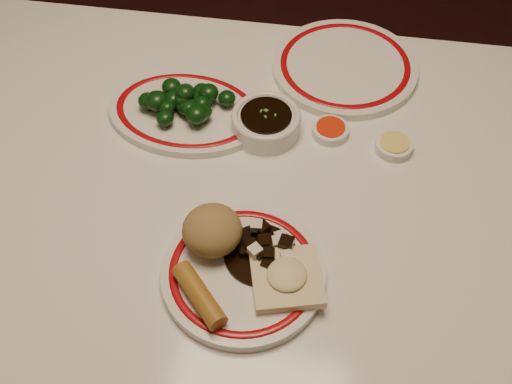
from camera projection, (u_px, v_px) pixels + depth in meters
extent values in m
plane|color=black|center=(246.00, 379.00, 1.62)|extent=(7.00, 7.00, 0.00)
cube|color=white|center=(240.00, 204.00, 1.05)|extent=(1.20, 0.90, 0.04)
cylinder|color=black|center=(60.00, 147.00, 1.63)|extent=(0.06, 0.06, 0.71)
cylinder|color=black|center=(494.00, 198.00, 1.53)|extent=(0.06, 0.06, 0.71)
cylinder|color=silver|center=(243.00, 274.00, 0.93)|extent=(0.31, 0.31, 0.02)
torus|color=#96070D|center=(243.00, 270.00, 0.92)|extent=(0.27, 0.27, 0.00)
ellipsoid|color=#997948|center=(212.00, 230.00, 0.93)|extent=(0.09, 0.09, 0.06)
cylinder|color=#A16E27|center=(199.00, 295.00, 0.88)|extent=(0.09, 0.10, 0.03)
cube|color=beige|center=(287.00, 279.00, 0.90)|extent=(0.12, 0.12, 0.02)
ellipsoid|color=beige|center=(287.00, 275.00, 0.90)|extent=(0.06, 0.06, 0.02)
cylinder|color=black|center=(261.00, 255.00, 0.94)|extent=(0.11, 0.11, 0.00)
cube|color=black|center=(252.00, 247.00, 0.94)|extent=(0.02, 0.02, 0.02)
cube|color=black|center=(262.00, 251.00, 0.93)|extent=(0.03, 0.03, 0.02)
cube|color=black|center=(268.00, 265.00, 0.91)|extent=(0.02, 0.02, 0.02)
cube|color=black|center=(259.00, 254.00, 0.93)|extent=(0.03, 0.03, 0.02)
cube|color=black|center=(286.00, 244.00, 0.93)|extent=(0.02, 0.02, 0.02)
cube|color=black|center=(262.00, 229.00, 0.95)|extent=(0.03, 0.03, 0.02)
cube|color=black|center=(259.00, 251.00, 0.93)|extent=(0.02, 0.02, 0.01)
cube|color=black|center=(244.00, 252.00, 0.93)|extent=(0.02, 0.02, 0.01)
cube|color=black|center=(250.00, 245.00, 0.93)|extent=(0.02, 0.02, 0.01)
cube|color=black|center=(269.00, 255.00, 0.92)|extent=(0.02, 0.02, 0.02)
cube|color=black|center=(265.00, 243.00, 0.93)|extent=(0.02, 0.02, 0.02)
cube|color=beige|center=(273.00, 243.00, 0.94)|extent=(0.02, 0.02, 0.01)
cube|color=beige|center=(255.00, 250.00, 0.92)|extent=(0.02, 0.02, 0.01)
cube|color=beige|center=(281.00, 237.00, 0.94)|extent=(0.02, 0.02, 0.01)
cube|color=beige|center=(256.00, 226.00, 0.95)|extent=(0.02, 0.02, 0.01)
cube|color=beige|center=(287.00, 257.00, 0.92)|extent=(0.02, 0.02, 0.01)
torus|color=#96070D|center=(186.00, 109.00, 1.13)|extent=(0.26, 0.26, 0.00)
cylinder|color=#23471C|center=(197.00, 122.00, 1.10)|extent=(0.01, 0.01, 0.02)
ellipsoid|color=black|center=(197.00, 114.00, 1.09)|extent=(0.04, 0.04, 0.03)
cylinder|color=#23471C|center=(201.00, 120.00, 1.11)|extent=(0.01, 0.01, 0.01)
ellipsoid|color=black|center=(200.00, 113.00, 1.09)|extent=(0.03, 0.03, 0.03)
cylinder|color=#23471C|center=(209.00, 100.00, 1.14)|extent=(0.01, 0.01, 0.01)
ellipsoid|color=black|center=(208.00, 92.00, 1.12)|extent=(0.04, 0.04, 0.03)
cylinder|color=#23471C|center=(204.00, 118.00, 1.11)|extent=(0.01, 0.01, 0.01)
ellipsoid|color=black|center=(203.00, 112.00, 1.10)|extent=(0.03, 0.03, 0.02)
cylinder|color=#23471C|center=(203.00, 109.00, 1.12)|extent=(0.01, 0.01, 0.01)
ellipsoid|color=black|center=(202.00, 103.00, 1.11)|extent=(0.03, 0.03, 0.02)
cylinder|color=#23471C|center=(188.00, 108.00, 1.13)|extent=(0.01, 0.01, 0.01)
ellipsoid|color=black|center=(187.00, 102.00, 1.11)|extent=(0.03, 0.03, 0.03)
cylinder|color=#23471C|center=(205.00, 109.00, 1.13)|extent=(0.01, 0.01, 0.01)
ellipsoid|color=black|center=(204.00, 104.00, 1.12)|extent=(0.03, 0.03, 0.02)
cylinder|color=#23471C|center=(227.00, 104.00, 1.13)|extent=(0.01, 0.01, 0.01)
ellipsoid|color=black|center=(227.00, 98.00, 1.12)|extent=(0.03, 0.03, 0.02)
cylinder|color=#23471C|center=(202.00, 98.00, 1.14)|extent=(0.01, 0.01, 0.01)
ellipsoid|color=black|center=(202.00, 91.00, 1.13)|extent=(0.03, 0.03, 0.03)
cylinder|color=#23471C|center=(149.00, 107.00, 1.13)|extent=(0.01, 0.01, 0.01)
ellipsoid|color=black|center=(148.00, 101.00, 1.12)|extent=(0.03, 0.03, 0.03)
cylinder|color=#23471C|center=(172.00, 93.00, 1.15)|extent=(0.01, 0.01, 0.01)
ellipsoid|color=black|center=(171.00, 87.00, 1.14)|extent=(0.04, 0.04, 0.03)
cylinder|color=#23471C|center=(174.00, 106.00, 1.13)|extent=(0.01, 0.01, 0.01)
ellipsoid|color=black|center=(173.00, 99.00, 1.12)|extent=(0.03, 0.03, 0.03)
cylinder|color=#23471C|center=(158.00, 109.00, 1.12)|extent=(0.01, 0.01, 0.01)
ellipsoid|color=black|center=(157.00, 101.00, 1.11)|extent=(0.04, 0.04, 0.03)
cylinder|color=#23471C|center=(192.00, 105.00, 1.13)|extent=(0.01, 0.01, 0.01)
ellipsoid|color=black|center=(191.00, 98.00, 1.12)|extent=(0.03, 0.03, 0.03)
cylinder|color=#23471C|center=(198.00, 116.00, 1.11)|extent=(0.01, 0.01, 0.01)
ellipsoid|color=black|center=(197.00, 110.00, 1.10)|extent=(0.03, 0.03, 0.02)
cylinder|color=#23471C|center=(190.00, 115.00, 1.11)|extent=(0.01, 0.01, 0.01)
ellipsoid|color=black|center=(189.00, 108.00, 1.10)|extent=(0.03, 0.03, 0.02)
cylinder|color=#23471C|center=(166.00, 124.00, 1.10)|extent=(0.01, 0.01, 0.01)
ellipsoid|color=black|center=(165.00, 118.00, 1.09)|extent=(0.03, 0.03, 0.02)
cylinder|color=#23471C|center=(188.00, 112.00, 1.12)|extent=(0.01, 0.01, 0.01)
ellipsoid|color=black|center=(187.00, 105.00, 1.11)|extent=(0.04, 0.04, 0.03)
cylinder|color=#23471C|center=(185.00, 98.00, 1.14)|extent=(0.01, 0.01, 0.01)
ellipsoid|color=black|center=(185.00, 91.00, 1.13)|extent=(0.03, 0.03, 0.02)
cylinder|color=#23471C|center=(189.00, 109.00, 1.12)|extent=(0.01, 0.01, 0.02)
ellipsoid|color=black|center=(189.00, 102.00, 1.11)|extent=(0.03, 0.03, 0.02)
cylinder|color=#23471C|center=(168.00, 114.00, 1.11)|extent=(0.01, 0.01, 0.01)
ellipsoid|color=black|center=(167.00, 107.00, 1.10)|extent=(0.03, 0.03, 0.02)
ellipsoid|color=black|center=(184.00, 93.00, 1.11)|extent=(0.03, 0.03, 0.02)
ellipsoid|color=black|center=(185.00, 92.00, 1.10)|extent=(0.03, 0.03, 0.03)
ellipsoid|color=black|center=(186.00, 92.00, 1.12)|extent=(0.03, 0.03, 0.03)
ellipsoid|color=black|center=(184.00, 99.00, 1.11)|extent=(0.03, 0.03, 0.03)
cylinder|color=silver|center=(266.00, 124.00, 1.10)|extent=(0.12, 0.12, 0.04)
cylinder|color=black|center=(266.00, 115.00, 1.09)|extent=(0.09, 0.09, 0.00)
cylinder|color=silver|center=(330.00, 131.00, 1.11)|extent=(0.06, 0.06, 0.02)
cylinder|color=red|center=(331.00, 127.00, 1.10)|extent=(0.05, 0.05, 0.00)
cylinder|color=silver|center=(394.00, 146.00, 1.09)|extent=(0.06, 0.06, 0.02)
cylinder|color=#E8D35F|center=(395.00, 142.00, 1.08)|extent=(0.05, 0.05, 0.00)
cylinder|color=silver|center=(345.00, 67.00, 1.21)|extent=(0.32, 0.32, 0.02)
torus|color=#96070D|center=(345.00, 64.00, 1.21)|extent=(0.28, 0.28, 0.00)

